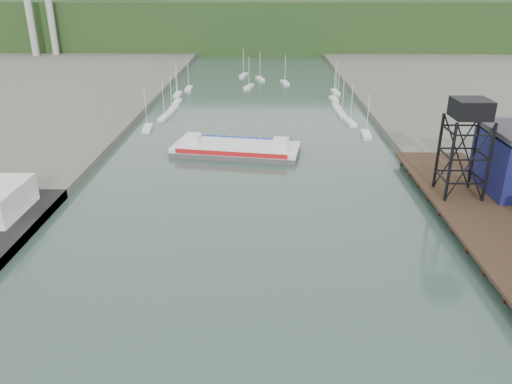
{
  "coord_description": "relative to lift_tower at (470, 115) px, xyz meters",
  "views": [
    {
      "loc": [
        2.56,
        -19.85,
        34.92
      ],
      "look_at": [
        1.26,
        53.61,
        4.0
      ],
      "focal_mm": 35.0,
      "sensor_mm": 36.0,
      "label": 1
    }
  ],
  "objects": [
    {
      "name": "east_pier",
      "position": [
        2.0,
        -13.0,
        -13.75
      ],
      "size": [
        14.0,
        70.0,
        2.45
      ],
      "color": "black",
      "rests_on": "ground"
    },
    {
      "name": "lift_tower",
      "position": [
        0.0,
        0.0,
        0.0
      ],
      "size": [
        6.5,
        6.5,
        16.0
      ],
      "color": "black",
      "rests_on": "east_pier"
    },
    {
      "name": "marina_sailboats",
      "position": [
        -34.92,
        80.46,
        -15.3
      ],
      "size": [
        57.71,
        92.65,
        0.9
      ],
      "color": "silver",
      "rests_on": "ground"
    },
    {
      "name": "distant_hills",
      "position": [
        -38.98,
        243.35,
        -5.27
      ],
      "size": [
        500.0,
        120.0,
        80.0
      ],
      "color": "black",
      "rests_on": "ground"
    },
    {
      "name": "chain_ferry",
      "position": [
        -38.7,
        26.94,
        -14.51
      ],
      "size": [
        28.84,
        15.22,
        3.95
      ],
      "rotation": [
        0.0,
        0.0,
        -0.16
      ],
      "color": "#444446",
      "rests_on": "ground"
    }
  ]
}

